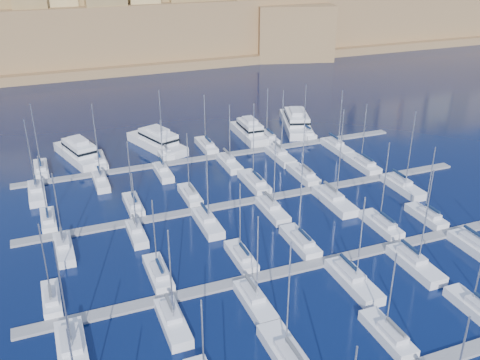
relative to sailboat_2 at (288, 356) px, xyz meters
name	(u,v)px	position (x,y,z in m)	size (l,w,h in m)	color
ground	(285,226)	(13.03, 27.83, -0.77)	(600.00, 600.00, 0.00)	black
pontoon_mid_near	(321,263)	(13.03, 15.83, -0.57)	(84.00, 2.00, 0.40)	slate
pontoon_mid_far	(260,199)	(13.03, 37.83, -0.57)	(84.00, 2.00, 0.40)	slate
pontoon_far	(220,156)	(13.03, 59.83, -0.57)	(84.00, 2.00, 0.40)	slate
sailboat_2	(288,356)	(0.00, 0.00, 0.00)	(3.18, 10.60, 15.64)	silver
sailboat_3	(388,334)	(12.56, -1.01, -0.05)	(2.56, 8.54, 12.02)	silver
sailboat_4	(475,308)	(25.74, -0.98, -0.03)	(2.58, 8.61, 13.75)	silver
sailboat_12	(52,299)	(-23.93, 20.49, -0.06)	(2.26, 7.53, 11.94)	silver
sailboat_13	(158,273)	(-9.72, 21.10, -0.05)	(2.63, 8.78, 12.21)	silver
sailboat_14	(241,257)	(2.59, 20.81, -0.05)	(2.45, 8.17, 12.60)	silver
sailboat_15	(300,242)	(12.52, 21.34, -0.02)	(2.78, 9.26, 14.95)	silver
sailboat_16	(382,225)	(27.24, 21.21, -0.02)	(2.70, 8.98, 15.05)	silver
sailboat_17	(426,216)	(35.94, 20.88, -0.04)	(2.50, 8.33, 13.23)	silver
sailboat_18	(72,352)	(-22.41, 9.58, 0.00)	(3.22, 10.74, 16.03)	silver
sailboat_19	(173,322)	(-10.51, 10.45, -0.03)	(2.70, 8.99, 14.21)	silver
sailboat_20	(255,302)	(0.34, 10.36, -0.03)	(2.75, 9.16, 13.82)	silver
sailboat_21	(353,280)	(14.59, 9.71, -0.01)	(3.14, 10.48, 14.08)	silver
sailboat_22	(415,264)	(24.98, 9.90, 0.00)	(3.03, 10.09, 16.03)	silver
sailboat_23	(480,249)	(36.51, 9.55, 0.02)	(3.24, 10.80, 18.06)	silver
sailboat_24	(49,220)	(-22.99, 42.58, -0.05)	(2.31, 7.70, 12.30)	silver
sailboat_25	(133,205)	(-8.87, 42.89, -0.05)	(2.51, 8.35, 12.62)	silver
sailboat_26	(190,195)	(1.42, 42.91, -0.04)	(2.52, 8.39, 12.66)	silver
sailboat_27	(254,182)	(14.32, 43.68, 0.00)	(2.99, 9.96, 16.32)	silver
sailboat_28	(303,175)	(24.62, 43.38, -0.03)	(2.80, 9.34, 13.25)	silver
sailboat_29	(363,164)	(38.32, 43.59, -0.02)	(2.93, 9.77, 13.69)	silver
sailboat_30	(64,249)	(-21.40, 32.56, -0.03)	(2.63, 8.76, 13.69)	silver
sailboat_31	(137,233)	(-10.33, 33.08, -0.06)	(2.31, 7.69, 11.61)	silver
sailboat_32	(207,222)	(1.17, 32.25, -0.03)	(2.82, 9.39, 13.69)	silver
sailboat_33	(272,210)	(12.83, 32.36, -0.02)	(2.75, 9.15, 14.52)	silver
sailboat_34	(334,200)	(24.49, 31.48, 0.02)	(3.28, 10.94, 18.02)	silver
sailboat_35	(403,186)	(39.43, 31.87, 0.00)	(3.05, 10.16, 15.81)	silver
sailboat_36	(41,169)	(-23.02, 65.06, -0.03)	(2.60, 8.68, 14.40)	silver
sailboat_37	(99,161)	(-11.67, 65.37, -0.03)	(2.79, 9.31, 13.09)	silver
sailboat_38	(163,152)	(2.11, 65.38, -0.02)	(2.80, 9.33, 14.54)	silver
sailboat_39	(206,146)	(11.87, 65.32, -0.04)	(2.76, 9.21, 12.48)	silver
sailboat_40	(268,138)	(26.65, 65.00, -0.04)	(2.57, 8.56, 12.52)	silver
sailboat_41	(305,133)	(36.14, 64.74, -0.05)	(2.41, 8.04, 12.54)	silver
sailboat_42	(37,193)	(-24.30, 54.16, -0.01)	(2.87, 9.57, 15.21)	silver
sailboat_43	(101,181)	(-12.75, 54.83, -0.05)	(2.46, 8.20, 12.53)	silver
sailboat_44	(163,172)	(-0.64, 54.77, -0.05)	(2.50, 8.33, 11.95)	silver
sailboat_45	(229,163)	(13.14, 54.35, -0.03)	(2.75, 9.17, 13.55)	silver
sailboat_46	(280,156)	(24.57, 53.95, -0.01)	(3.00, 10.00, 15.40)	silver
sailboat_47	(337,147)	(38.46, 54.07, -0.02)	(2.93, 9.76, 13.98)	silver
motor_yacht_a	(79,152)	(-15.11, 69.13, 0.96)	(9.24, 16.94, 5.25)	silver
motor_yacht_b	(157,141)	(1.85, 69.58, 0.96)	(10.65, 17.87, 5.25)	silver
motor_yacht_c	(249,131)	(23.37, 68.24, 0.96)	(4.60, 14.48, 5.25)	silver
motor_yacht_d	(296,121)	(36.71, 70.39, 0.96)	(11.24, 19.65, 5.25)	silver
fortified_city	(115,13)	(12.85, 183.09, 13.97)	(460.00, 108.95, 59.52)	brown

